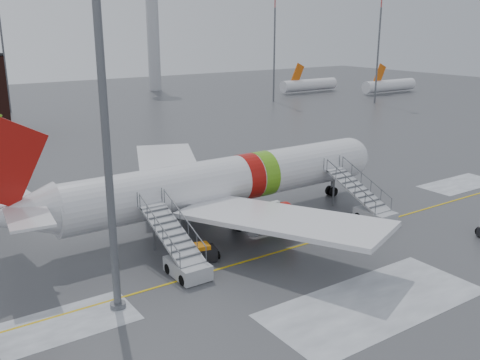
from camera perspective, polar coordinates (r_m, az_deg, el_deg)
ground at (r=43.58m, az=9.68°, el=-5.29°), size 260.00×260.00×0.00m
airliner at (r=43.55m, az=-2.51°, el=-0.32°), size 35.03×32.97×11.18m
airstair_fwd at (r=46.23m, az=13.56°, el=-2.85°), size 2.05×7.70×3.48m
airstair_aft at (r=35.88m, az=-6.22°, el=-8.14°), size 2.05×7.70×3.48m
baggage_tractor at (r=37.42m, az=-4.05°, el=-7.89°), size 2.57×1.52×1.28m
light_mast_near at (r=28.91m, az=-14.35°, el=7.93°), size 1.20×1.20×22.80m
control_tower at (r=137.08m, az=-9.36°, el=17.24°), size 6.40×6.40×30.00m
light_mast_far_ne at (r=115.08m, az=3.71°, el=15.20°), size 1.20×1.20×24.25m
light_mast_far_n at (r=108.91m, az=-24.09°, el=13.82°), size 1.20×1.20×24.25m
light_mast_far_e at (r=115.78m, az=14.63°, el=14.73°), size 1.20×1.20×24.25m
distant_aircraft at (r=131.03m, az=10.25°, el=9.03°), size 35.00×18.00×8.00m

